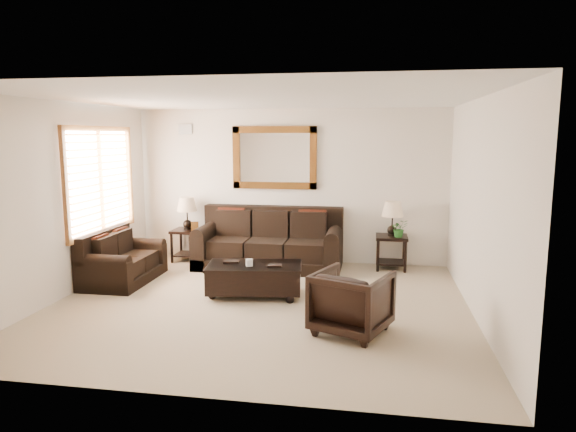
% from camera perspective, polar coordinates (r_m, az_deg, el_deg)
% --- Properties ---
extents(room, '(5.51, 5.01, 2.71)m').
position_cam_1_polar(room, '(6.67, -3.34, 1.28)').
color(room, gray).
rests_on(room, ground).
extents(window, '(0.07, 1.96, 1.66)m').
position_cam_1_polar(window, '(8.47, -20.06, 3.74)').
color(window, white).
rests_on(window, room).
extents(mirror, '(1.50, 0.06, 1.10)m').
position_cam_1_polar(mirror, '(9.08, -1.53, 6.49)').
color(mirror, '#512C10').
rests_on(mirror, room).
extents(air_vent, '(0.25, 0.02, 0.18)m').
position_cam_1_polar(air_vent, '(9.54, -11.34, 9.44)').
color(air_vent, '#999999').
rests_on(air_vent, room).
extents(sofa, '(2.46, 1.06, 1.01)m').
position_cam_1_polar(sofa, '(8.83, -2.05, -3.31)').
color(sofa, black).
rests_on(sofa, room).
extents(loveseat, '(0.84, 1.42, 0.80)m').
position_cam_1_polar(loveseat, '(8.37, -18.14, -4.95)').
color(loveseat, black).
rests_on(loveseat, room).
extents(end_table_left, '(0.52, 0.52, 1.15)m').
position_cam_1_polar(end_table_left, '(9.36, -11.12, -0.39)').
color(end_table_left, black).
rests_on(end_table_left, room).
extents(end_table_right, '(0.52, 0.52, 1.15)m').
position_cam_1_polar(end_table_right, '(8.77, 11.49, -1.01)').
color(end_table_right, black).
rests_on(end_table_right, room).
extents(coffee_table, '(1.40, 0.88, 0.56)m').
position_cam_1_polar(coffee_table, '(7.28, -3.74, -6.68)').
color(coffee_table, black).
rests_on(coffee_table, room).
extents(armchair, '(0.99, 0.96, 0.80)m').
position_cam_1_polar(armchair, '(5.95, 7.10, -9.11)').
color(armchair, black).
rests_on(armchair, floor).
extents(potted_plant, '(0.35, 0.37, 0.23)m').
position_cam_1_polar(potted_plant, '(8.69, 12.25, -1.56)').
color(potted_plant, '#1F561D').
rests_on(potted_plant, end_table_right).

